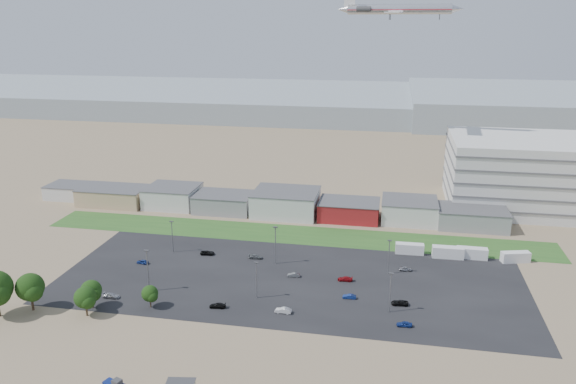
% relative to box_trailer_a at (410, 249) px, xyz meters
% --- Properties ---
extents(ground, '(700.00, 700.00, 0.00)m').
position_rel_box_trailer_a_xyz_m(ground, '(-35.79, -43.34, -1.51)').
color(ground, '#806F51').
rests_on(ground, ground).
extents(parking_lot, '(120.00, 50.00, 0.01)m').
position_rel_box_trailer_a_xyz_m(parking_lot, '(-30.79, -23.34, -1.50)').
color(parking_lot, black).
rests_on(parking_lot, ground).
extents(grass_strip, '(160.00, 16.00, 0.02)m').
position_rel_box_trailer_a_xyz_m(grass_strip, '(-35.79, 8.66, -1.50)').
color(grass_strip, '#2A5620').
rests_on(grass_strip, ground).
extents(hills_backdrop, '(700.00, 200.00, 9.00)m').
position_rel_box_trailer_a_xyz_m(hills_backdrop, '(4.21, 271.66, 2.99)').
color(hills_backdrop, gray).
rests_on(hills_backdrop, ground).
extents(building_row, '(170.00, 20.00, 8.00)m').
position_rel_box_trailer_a_xyz_m(building_row, '(-52.79, 27.66, 2.49)').
color(building_row, silver).
rests_on(building_row, ground).
extents(parking_garage, '(80.00, 40.00, 25.00)m').
position_rel_box_trailer_a_xyz_m(parking_garage, '(54.21, 51.66, 10.99)').
color(parking_garage, silver).
rests_on(parking_garage, ground).
extents(box_trailer_a, '(8.10, 2.68, 3.02)m').
position_rel_box_trailer_a_xyz_m(box_trailer_a, '(0.00, 0.00, 0.00)').
color(box_trailer_a, silver).
rests_on(box_trailer_a, ground).
extents(box_trailer_b, '(8.74, 2.87, 3.26)m').
position_rel_box_trailer_a_xyz_m(box_trailer_b, '(10.62, -0.98, 0.12)').
color(box_trailer_b, silver).
rests_on(box_trailer_b, ground).
extents(box_trailer_c, '(8.44, 2.76, 3.15)m').
position_rel_box_trailer_a_xyz_m(box_trailer_c, '(17.28, -0.15, 0.06)').
color(box_trailer_c, silver).
rests_on(box_trailer_c, ground).
extents(box_trailer_d, '(8.22, 4.44, 2.94)m').
position_rel_box_trailer_a_xyz_m(box_trailer_d, '(28.89, -0.50, -0.04)').
color(box_trailer_d, silver).
rests_on(box_trailer_d, ground).
extents(tree_left, '(6.88, 6.88, 10.32)m').
position_rel_box_trailer_a_xyz_m(tree_left, '(-86.60, -50.21, 3.65)').
color(tree_left, black).
rests_on(tree_left, ground).
extents(tree_mid, '(5.34, 5.34, 8.01)m').
position_rel_box_trailer_a_xyz_m(tree_mid, '(-72.92, -50.23, 2.49)').
color(tree_mid, black).
rests_on(tree_mid, ground).
extents(tree_right, '(5.23, 5.23, 7.85)m').
position_rel_box_trailer_a_xyz_m(tree_right, '(-73.49, -46.61, 2.42)').
color(tree_right, black).
rests_on(tree_right, ground).
extents(tree_near, '(4.15, 4.15, 6.23)m').
position_rel_box_trailer_a_xyz_m(tree_near, '(-60.26, -43.82, 1.61)').
color(tree_near, black).
rests_on(tree_near, ground).
extents(lightpole_front_l, '(1.29, 0.54, 10.98)m').
position_rel_box_trailer_a_xyz_m(lightpole_front_l, '(-64.02, -36.17, 3.98)').
color(lightpole_front_l, slate).
rests_on(lightpole_front_l, ground).
extents(lightpole_front_m, '(1.11, 0.46, 9.41)m').
position_rel_box_trailer_a_xyz_m(lightpole_front_m, '(-36.85, -34.65, 3.20)').
color(lightpole_front_m, slate).
rests_on(lightpole_front_m, ground).
extents(lightpole_front_r, '(1.16, 0.48, 9.84)m').
position_rel_box_trailer_a_xyz_m(lightpole_front_r, '(-5.13, -35.63, 3.41)').
color(lightpole_front_r, slate).
rests_on(lightpole_front_r, ground).
extents(lightpole_back_l, '(1.12, 0.47, 9.52)m').
position_rel_box_trailer_a_xyz_m(lightpole_back_l, '(-67.51, -11.83, 3.25)').
color(lightpole_back_l, slate).
rests_on(lightpole_back_l, ground).
extents(lightpole_back_m, '(1.28, 0.53, 10.89)m').
position_rel_box_trailer_a_xyz_m(lightpole_back_m, '(-36.55, -14.15, 3.93)').
color(lightpole_back_m, slate).
rests_on(lightpole_back_m, ground).
extents(lightpole_back_r, '(1.12, 0.47, 9.54)m').
position_rel_box_trailer_a_xyz_m(lightpole_back_r, '(-5.82, -14.82, 3.26)').
color(lightpole_back_r, slate).
rests_on(lightpole_back_r, ground).
extents(airliner, '(45.92, 33.20, 12.90)m').
position_rel_box_trailer_a_xyz_m(airliner, '(-6.92, 54.95, 66.79)').
color(airliner, silver).
extents(parked_car_0, '(4.18, 2.20, 1.12)m').
position_rel_box_trailer_a_xyz_m(parked_car_0, '(-2.75, -31.78, -0.95)').
color(parked_car_0, black).
rests_on(parked_car_0, ground).
extents(parked_car_1, '(3.34, 1.31, 1.08)m').
position_rel_box_trailer_a_xyz_m(parked_car_1, '(-14.75, -30.79, -0.97)').
color(parked_car_1, navy).
rests_on(parked_car_1, ground).
extents(parked_car_2, '(3.48, 1.57, 1.16)m').
position_rel_box_trailer_a_xyz_m(parked_car_2, '(-1.75, -41.51, -0.93)').
color(parked_car_2, navy).
rests_on(parked_car_2, ground).
extents(parked_car_3, '(3.99, 1.90, 1.12)m').
position_rel_box_trailer_a_xyz_m(parked_car_3, '(-44.74, -41.14, -0.95)').
color(parked_car_3, black).
rests_on(parked_car_3, ground).
extents(parked_car_5, '(3.51, 1.80, 1.14)m').
position_rel_box_trailer_a_xyz_m(parked_car_5, '(-72.77, -21.13, -0.94)').
color(parked_car_5, navy).
rests_on(parked_car_5, ground).
extents(parked_car_6, '(4.02, 1.66, 1.16)m').
position_rel_box_trailer_a_xyz_m(parked_car_6, '(-42.86, -11.86, -0.93)').
color(parked_car_6, '#595B5E').
rests_on(parked_car_6, ground).
extents(parked_car_7, '(3.37, 1.42, 1.08)m').
position_rel_box_trailer_a_xyz_m(parked_car_7, '(-30.16, -21.42, -0.97)').
color(parked_car_7, '#595B5E').
rests_on(parked_car_7, ground).
extents(parked_car_8, '(3.48, 1.65, 1.15)m').
position_rel_box_trailer_a_xyz_m(parked_car_8, '(-1.24, -12.17, -0.93)').
color(parked_car_8, '#A5A5AA').
rests_on(parked_car_8, ground).
extents(parked_car_9, '(4.22, 2.26, 1.13)m').
position_rel_box_trailer_a_xyz_m(parked_car_9, '(-57.10, -11.81, -0.95)').
color(parked_car_9, black).
rests_on(parked_car_9, ground).
extents(parked_car_10, '(4.18, 1.72, 1.21)m').
position_rel_box_trailer_a_xyz_m(parked_car_10, '(-71.61, -41.30, -0.91)').
color(parked_car_10, '#A5A5AA').
rests_on(parked_car_10, ground).
extents(parked_car_12, '(3.89, 1.68, 1.12)m').
position_rel_box_trailer_a_xyz_m(parked_car_12, '(-16.64, -21.33, -0.95)').
color(parked_car_12, maroon).
rests_on(parked_car_12, ground).
extents(parked_car_13, '(3.89, 1.52, 1.26)m').
position_rel_box_trailer_a_xyz_m(parked_car_13, '(-29.13, -40.60, -0.88)').
color(parked_car_13, silver).
rests_on(parked_car_13, ground).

